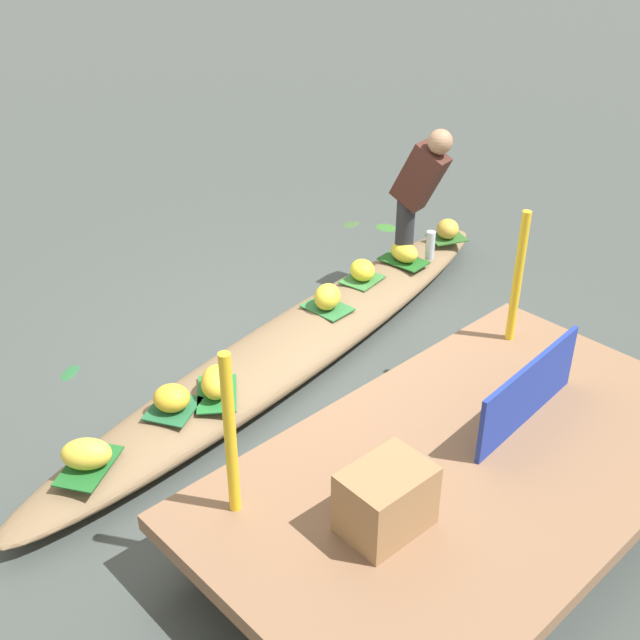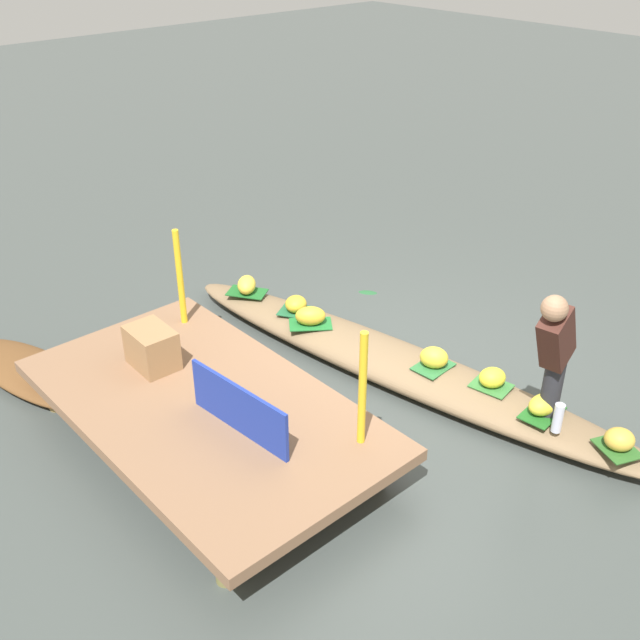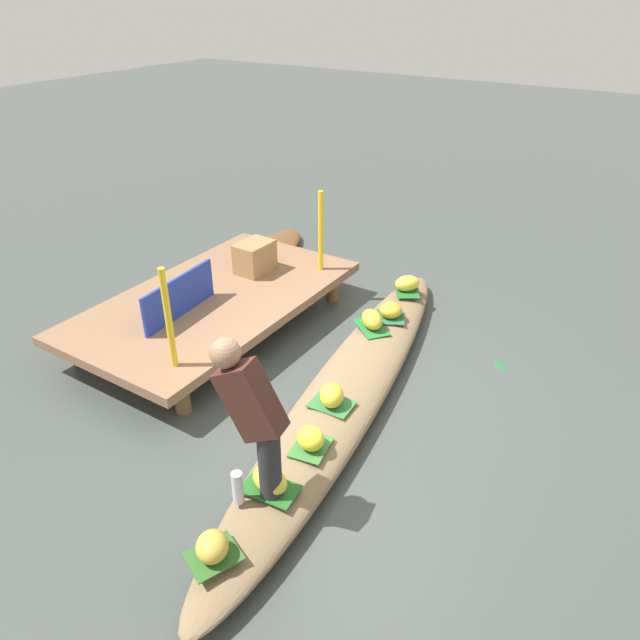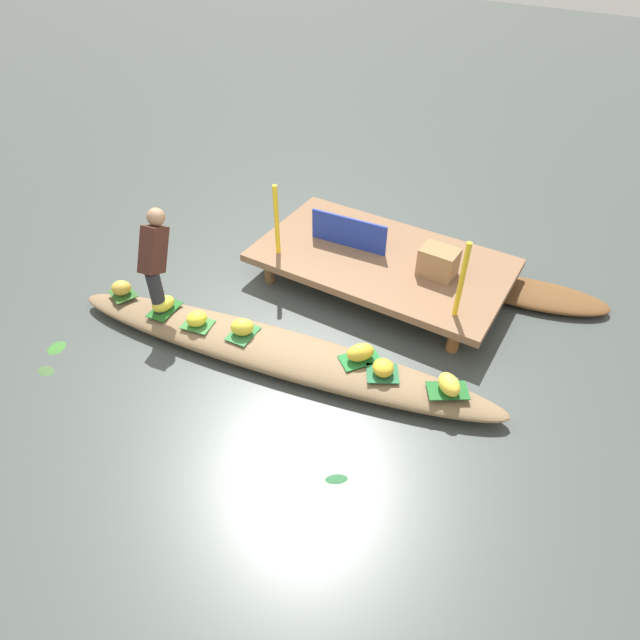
{
  "view_description": "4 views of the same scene",
  "coord_description": "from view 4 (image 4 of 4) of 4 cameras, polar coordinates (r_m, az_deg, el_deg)",
  "views": [
    {
      "loc": [
        3.29,
        3.76,
        3.31
      ],
      "look_at": [
        -0.02,
        0.23,
        0.42
      ],
      "focal_mm": 44.08,
      "sensor_mm": 36.0,
      "label": 1
    },
    {
      "loc": [
        -3.87,
        4.44,
        3.97
      ],
      "look_at": [
        0.49,
        0.53,
        0.6
      ],
      "focal_mm": 41.66,
      "sensor_mm": 36.0,
      "label": 2
    },
    {
      "loc": [
        -3.79,
        -2.14,
        3.38
      ],
      "look_at": [
        0.46,
        0.59,
        0.47
      ],
      "focal_mm": 33.21,
      "sensor_mm": 36.0,
      "label": 3
    },
    {
      "loc": [
        2.69,
        -3.48,
        4.38
      ],
      "look_at": [
        0.27,
        0.52,
        0.32
      ],
      "focal_mm": 30.54,
      "sensor_mm": 36.0,
      "label": 4
    }
  ],
  "objects": [
    {
      "name": "drifting_plant_2",
      "position": [
        7.0,
        -25.89,
        -2.64
      ],
      "size": [
        0.23,
        0.26,
        0.01
      ],
      "primitive_type": "ellipsoid",
      "rotation": [
        0.0,
        0.0,
        1.77
      ],
      "color": "#346D29",
      "rests_on": "ground"
    },
    {
      "name": "dock_platform",
      "position": [
        7.1,
        6.49,
        6.2
      ],
      "size": [
        3.2,
        1.8,
        0.41
      ],
      "color": "#846045",
      "rests_on": "ground"
    },
    {
      "name": "produce_crate",
      "position": [
        6.77,
        12.29,
        5.96
      ],
      "size": [
        0.45,
        0.33,
        0.36
      ],
      "primitive_type": "cube",
      "rotation": [
        0.0,
        0.0,
        -0.03
      ],
      "color": "#997049",
      "rests_on": "dock_platform"
    },
    {
      "name": "moored_boat",
      "position": [
        7.45,
        21.47,
        2.5
      ],
      "size": [
        1.92,
        0.98,
        0.16
      ],
      "primitive_type": "ellipsoid",
      "rotation": [
        0.0,
        0.0,
        0.2
      ],
      "color": "brown",
      "rests_on": "ground"
    },
    {
      "name": "banana_bunch_2",
      "position": [
        6.63,
        -16.1,
        1.64
      ],
      "size": [
        0.24,
        0.31,
        0.17
      ],
      "primitive_type": "ellipsoid",
      "rotation": [
        0.0,
        0.0,
        4.56
      ],
      "color": "gold",
      "rests_on": "vendor_boat"
    },
    {
      "name": "canal_water",
      "position": [
        6.2,
        -4.67,
        -4.06
      ],
      "size": [
        40.0,
        40.0,
        0.0
      ],
      "primitive_type": "plane",
      "color": "#404643",
      "rests_on": "ground"
    },
    {
      "name": "drifting_plant_1",
      "position": [
        6.76,
        -26.79,
        -4.79
      ],
      "size": [
        0.21,
        0.14,
        0.01
      ],
      "primitive_type": "ellipsoid",
      "rotation": [
        0.0,
        0.0,
        3.14
      ],
      "color": "#3A582E",
      "rests_on": "ground"
    },
    {
      "name": "banana_bunch_1",
      "position": [
        5.59,
        13.37,
        -6.58
      ],
      "size": [
        0.35,
        0.34,
        0.18
      ],
      "primitive_type": "ellipsoid",
      "rotation": [
        0.0,
        0.0,
        5.54
      ],
      "color": "yellow",
      "rests_on": "vendor_boat"
    },
    {
      "name": "leaf_mat_0",
      "position": [
        7.08,
        -19.95,
        2.61
      ],
      "size": [
        0.4,
        0.37,
        0.01
      ],
      "primitive_type": "cube",
      "rotation": [
        0.0,
        0.0,
        2.75
      ],
      "color": "#2D5F24",
      "rests_on": "vendor_boat"
    },
    {
      "name": "leaf_mat_4",
      "position": [
        5.83,
        4.21,
        -4.07
      ],
      "size": [
        0.46,
        0.49,
        0.01
      ],
      "primitive_type": "cube",
      "rotation": [
        0.0,
        0.0,
        0.91
      ],
      "color": "#206F2F",
      "rests_on": "vendor_boat"
    },
    {
      "name": "railing_post_east",
      "position": [
        6.02,
        14.62,
        4.05
      ],
      "size": [
        0.06,
        0.06,
        0.95
      ],
      "primitive_type": "cylinder",
      "color": "yellow",
      "rests_on": "dock_platform"
    },
    {
      "name": "leaf_mat_1",
      "position": [
        5.65,
        13.23,
        -7.2
      ],
      "size": [
        0.48,
        0.43,
        0.01
      ],
      "primitive_type": "cube",
      "rotation": [
        0.0,
        0.0,
        0.57
      ],
      "color": "#1E6126",
      "rests_on": "vendor_boat"
    },
    {
      "name": "water_bottle",
      "position": [
        6.79,
        -16.72,
        2.99
      ],
      "size": [
        0.08,
        0.08,
        0.26
      ],
      "primitive_type": "cylinder",
      "color": "silver",
      "rests_on": "vendor_boat"
    },
    {
      "name": "banana_bunch_5",
      "position": [
        5.64,
        6.63,
        -4.99
      ],
      "size": [
        0.31,
        0.32,
        0.17
      ],
      "primitive_type": "ellipsoid",
      "rotation": [
        0.0,
        0.0,
        5.33
      ],
      "color": "gold",
      "rests_on": "vendor_boat"
    },
    {
      "name": "leaf_mat_5",
      "position": [
        5.7,
        6.57,
        -5.56
      ],
      "size": [
        0.43,
        0.41,
        0.01
      ],
      "primitive_type": "cube",
      "rotation": [
        0.0,
        0.0,
        0.51
      ],
      "color": "#226139",
      "rests_on": "vendor_boat"
    },
    {
      "name": "banana_bunch_4",
      "position": [
        5.76,
        4.25,
        -3.41
      ],
      "size": [
        0.34,
        0.36,
        0.19
      ],
      "primitive_type": "ellipsoid",
      "rotation": [
        0.0,
        0.0,
        4.03
      ],
      "color": "gold",
      "rests_on": "vendor_boat"
    },
    {
      "name": "market_banner",
      "position": [
        7.13,
        3.01,
        9.18
      ],
      "size": [
        1.04,
        0.11,
        0.42
      ],
      "primitive_type": "cube",
      "rotation": [
        0.0,
        0.0,
        0.08
      ],
      "color": "#1F3598",
      "rests_on": "dock_platform"
    },
    {
      "name": "leaf_mat_2",
      "position": [
        6.68,
        -15.97,
        1.08
      ],
      "size": [
        0.29,
        0.42,
        0.01
      ],
      "primitive_type": "cube",
      "rotation": [
        0.0,
        0.0,
        1.68
      ],
      "color": "#205F20",
      "rests_on": "vendor_boat"
    },
    {
      "name": "railing_post_west",
      "position": [
        6.88,
        -4.57,
        10.37
      ],
      "size": [
        0.06,
        0.06,
        0.95
      ],
      "primitive_type": "cylinder",
      "color": "yellow",
      "rests_on": "dock_platform"
    },
    {
      "name": "banana_bunch_0",
      "position": [
        7.03,
        -20.11,
        3.17
      ],
      "size": [
        0.3,
        0.3,
        0.18
      ],
      "primitive_type": "ellipsoid",
      "rotation": [
        0.0,
        0.0,
        3.78
      ],
      "color": "gold",
      "rests_on": "vendor_boat"
    },
    {
      "name": "vendor_person",
      "position": [
        6.35,
        -16.93,
        6.33
      ],
      "size": [
        0.25,
        0.51,
        1.21
      ],
      "color": "#28282D",
      "rests_on": "vendor_boat"
    },
    {
      "name": "leaf_mat_6",
      "position": [
        6.37,
        -12.67,
        -0.45
      ],
      "size": [
        0.37,
        0.32,
        0.01
      ],
      "primitive_type": "cube",
      "rotation": [
        0.0,
        0.0,
        0.18
      ],
      "color": "#377636",
      "rests_on": "vendor_boat"
    },
    {
      "name": "drifting_plant_0",
      "position": [
        5.2,
        1.73,
        -16.31
      ],
      "size": [
        0.23,
        0.21,
        0.01
      ],
      "primitive_type": "ellipsoid",
      "rotation": [
        0.0,
        0.0,
        0.64
      ],
      "color": "#265C32",
      "rests_on": "ground"
    },
    {
      "name": "vendor_boat",
      "position": [
        6.11,
        -4.74,
        -3.22
      ],
      "size": [
        5.2,
        1.52,
        0.25
      ],
      "primitive_type": "ellipsoid",
      "rotation": [
        0.0,
        0.0,
        0.16
      ],
      "color": "#7D6446",
      "rests_on": "ground"
    },
    {
      "name": "leaf_mat_3",
      "position": [
        6.16,
        -8.07,
        -1.41
      ],
      "size": [
        0.29,
        0.38,
        0.01
      ],
      "primitive_type": "cube",
      "rotation": [
        0.0,
        0.0,
        1.64
      ],
      "color": "#2E7039",
      "rests_on": "vendor_boat"
    },
    {
      "name": "banana_bunch_6",
      "position": [
        6.32,
        -12.79,
        0.14
      ],
      "size": [
        0.29,
        0.3,
        0.17
      ],
      "primitive_type": "ellipsoid",
      "rotation": [
        0.0,
        0.0,
        1.08
      ],
      "color": "yellow",
      "rests_on": "vendor_boat"
    },
    {
      "name": "banana_bunch_3",
      "position": [
        6.1,
        -8.16,
        -0.73
      ],
      "size": [
        0.32,
        0.31,
        0.2
      ],
      "primitive_type": "ellipsoid",
      "rotation": [
        0.0,
        0.0,
        3.69
      ],
      "color": "yellow",
      "rests_on": "vendor_boat"
    }
  ]
}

